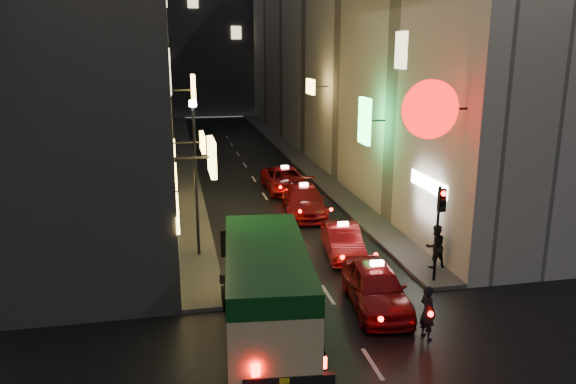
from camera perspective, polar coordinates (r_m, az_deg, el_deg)
building_left at (r=42.92m, az=-16.21°, el=14.86°), size 7.49×52.06×18.00m
building_right at (r=44.73m, az=5.44°, el=15.31°), size 8.37×52.00×18.00m
building_far at (r=75.02m, az=-8.13°, el=16.42°), size 30.00×10.00×22.00m
sidewalk_left at (r=43.60m, az=-10.47°, el=3.36°), size 1.50×52.00×0.15m
sidewalk_right at (r=44.56m, az=0.54°, el=3.84°), size 1.50×52.00×0.15m
minibus at (r=16.40m, az=-2.20°, el=-9.06°), size 2.92×6.74×2.81m
taxi_near at (r=18.78m, az=8.94°, el=-9.14°), size 2.75×5.57×1.88m
taxi_second at (r=23.15m, az=5.58°, el=-4.70°), size 2.49×4.85×1.65m
taxi_third at (r=28.72m, az=1.62°, el=-0.58°), size 2.83×5.59×1.88m
taxi_far at (r=33.28m, az=-0.32°, el=1.44°), size 2.12×5.08×1.78m
pedestrian_crossing at (r=17.20m, az=14.02°, el=-11.44°), size 0.54×0.70×1.86m
pedestrian_sidewalk at (r=22.08m, az=14.74°, el=-5.08°), size 0.78×0.55×1.92m
traffic_light at (r=20.27m, az=15.19°, el=-2.18°), size 0.26×0.43×3.50m
lamp_post at (r=22.30m, az=-9.38°, el=2.39°), size 0.28×0.28×6.22m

